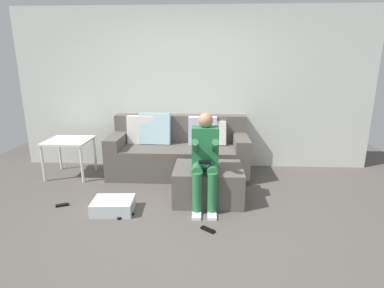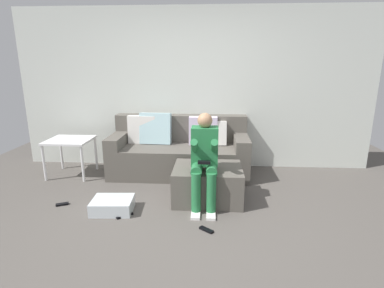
{
  "view_description": "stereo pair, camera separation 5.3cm",
  "coord_description": "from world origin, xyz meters",
  "px_view_note": "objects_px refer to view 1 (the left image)",
  "views": [
    {
      "loc": [
        0.22,
        -2.72,
        1.65
      ],
      "look_at": [
        0.02,
        1.22,
        0.59
      ],
      "focal_mm": 28.3,
      "sensor_mm": 36.0,
      "label": 1
    },
    {
      "loc": [
        0.27,
        -2.72,
        1.65
      ],
      "look_at": [
        0.02,
        1.22,
        0.59
      ],
      "focal_mm": 28.3,
      "sensor_mm": 36.0,
      "label": 2
    }
  ],
  "objects_px": {
    "storage_bin": "(113,206)",
    "side_table": "(69,144)",
    "remote_under_side_table": "(62,205)",
    "remote_near_ottoman": "(208,230)",
    "remote_by_storage_bin": "(125,216)",
    "couch_sectional": "(179,151)",
    "person_seated": "(205,157)",
    "ottoman": "(208,183)"
  },
  "relations": [
    {
      "from": "ottoman",
      "to": "side_table",
      "type": "height_order",
      "value": "side_table"
    },
    {
      "from": "ottoman",
      "to": "remote_near_ottoman",
      "type": "xyz_separation_m",
      "value": [
        -0.0,
        -0.75,
        -0.2
      ]
    },
    {
      "from": "couch_sectional",
      "to": "person_seated",
      "type": "distance_m",
      "value": 1.22
    },
    {
      "from": "storage_bin",
      "to": "side_table",
      "type": "distance_m",
      "value": 1.56
    },
    {
      "from": "couch_sectional",
      "to": "ottoman",
      "type": "bearing_deg",
      "value": -64.86
    },
    {
      "from": "remote_by_storage_bin",
      "to": "storage_bin",
      "type": "bearing_deg",
      "value": 104.83
    },
    {
      "from": "side_table",
      "to": "couch_sectional",
      "type": "bearing_deg",
      "value": 7.23
    },
    {
      "from": "remote_near_ottoman",
      "to": "remote_by_storage_bin",
      "type": "bearing_deg",
      "value": -156.84
    },
    {
      "from": "remote_by_storage_bin",
      "to": "remote_under_side_table",
      "type": "xyz_separation_m",
      "value": [
        -0.82,
        0.23,
        0.0
      ]
    },
    {
      "from": "person_seated",
      "to": "side_table",
      "type": "distance_m",
      "value": 2.23
    },
    {
      "from": "person_seated",
      "to": "remote_near_ottoman",
      "type": "height_order",
      "value": "person_seated"
    },
    {
      "from": "couch_sectional",
      "to": "remote_under_side_table",
      "type": "relative_size",
      "value": 14.29
    },
    {
      "from": "storage_bin",
      "to": "remote_by_storage_bin",
      "type": "relative_size",
      "value": 2.35
    },
    {
      "from": "person_seated",
      "to": "remote_under_side_table",
      "type": "bearing_deg",
      "value": -176.47
    },
    {
      "from": "person_seated",
      "to": "side_table",
      "type": "xyz_separation_m",
      "value": [
        -2.03,
        0.92,
        -0.13
      ]
    },
    {
      "from": "storage_bin",
      "to": "couch_sectional",
      "type": "bearing_deg",
      "value": 64.5
    },
    {
      "from": "person_seated",
      "to": "remote_by_storage_bin",
      "type": "bearing_deg",
      "value": -159.37
    },
    {
      "from": "storage_bin",
      "to": "remote_by_storage_bin",
      "type": "bearing_deg",
      "value": -34.46
    },
    {
      "from": "remote_near_ottoman",
      "to": "remote_under_side_table",
      "type": "height_order",
      "value": "same"
    },
    {
      "from": "person_seated",
      "to": "storage_bin",
      "type": "xyz_separation_m",
      "value": [
        -1.04,
        -0.22,
        -0.54
      ]
    },
    {
      "from": "ottoman",
      "to": "storage_bin",
      "type": "height_order",
      "value": "ottoman"
    },
    {
      "from": "couch_sectional",
      "to": "storage_bin",
      "type": "bearing_deg",
      "value": -115.5
    },
    {
      "from": "person_seated",
      "to": "side_table",
      "type": "bearing_deg",
      "value": 155.73
    },
    {
      "from": "side_table",
      "to": "remote_under_side_table",
      "type": "xyz_separation_m",
      "value": [
        0.33,
        -1.02,
        -0.47
      ]
    },
    {
      "from": "ottoman",
      "to": "couch_sectional",
      "type": "bearing_deg",
      "value": 115.14
    },
    {
      "from": "couch_sectional",
      "to": "remote_under_side_table",
      "type": "xyz_separation_m",
      "value": [
        -1.29,
        -1.23,
        -0.34
      ]
    },
    {
      "from": "side_table",
      "to": "remote_by_storage_bin",
      "type": "relative_size",
      "value": 3.22
    },
    {
      "from": "couch_sectional",
      "to": "storage_bin",
      "type": "height_order",
      "value": "couch_sectional"
    },
    {
      "from": "remote_near_ottoman",
      "to": "remote_by_storage_bin",
      "type": "height_order",
      "value": "same"
    },
    {
      "from": "side_table",
      "to": "remote_near_ottoman",
      "type": "bearing_deg",
      "value": -35.71
    },
    {
      "from": "remote_by_storage_bin",
      "to": "remote_under_side_table",
      "type": "bearing_deg",
      "value": 124.01
    },
    {
      "from": "side_table",
      "to": "remote_under_side_table",
      "type": "height_order",
      "value": "side_table"
    },
    {
      "from": "side_table",
      "to": "person_seated",
      "type": "bearing_deg",
      "value": -24.27
    },
    {
      "from": "side_table",
      "to": "remote_near_ottoman",
      "type": "relative_size",
      "value": 3.95
    },
    {
      "from": "person_seated",
      "to": "side_table",
      "type": "relative_size",
      "value": 1.76
    },
    {
      "from": "storage_bin",
      "to": "remote_by_storage_bin",
      "type": "height_order",
      "value": "storage_bin"
    },
    {
      "from": "ottoman",
      "to": "remote_by_storage_bin",
      "type": "bearing_deg",
      "value": -151.24
    },
    {
      "from": "storage_bin",
      "to": "side_table",
      "type": "height_order",
      "value": "side_table"
    },
    {
      "from": "couch_sectional",
      "to": "remote_near_ottoman",
      "type": "distance_m",
      "value": 1.79
    },
    {
      "from": "remote_under_side_table",
      "to": "side_table",
      "type": "bearing_deg",
      "value": 83.37
    },
    {
      "from": "couch_sectional",
      "to": "remote_near_ottoman",
      "type": "relative_size",
      "value": 12.96
    },
    {
      "from": "person_seated",
      "to": "remote_near_ottoman",
      "type": "bearing_deg",
      "value": -86.05
    }
  ]
}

